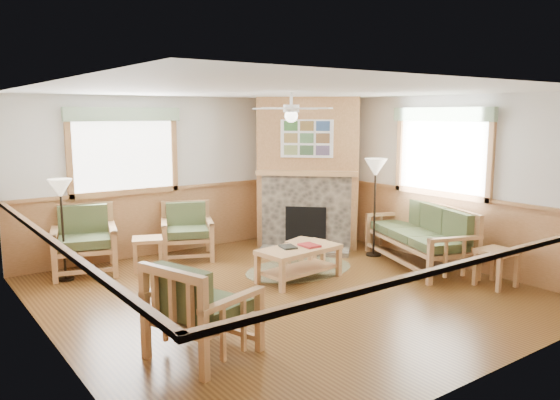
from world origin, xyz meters
TOP-DOWN VIEW (x-y plane):
  - floor at (0.00, 0.00)m, footprint 6.00×6.00m
  - ceiling at (0.00, 0.00)m, footprint 6.00×6.00m
  - wall_back at (0.00, 3.00)m, footprint 6.00×0.02m
  - wall_front at (0.00, -3.00)m, footprint 6.00×0.02m
  - wall_left at (-3.00, 0.00)m, footprint 0.02×6.00m
  - wall_right at (3.00, 0.00)m, footprint 0.02×6.00m
  - wainscot at (0.00, 0.00)m, footprint 6.00×6.00m
  - fireplace at (2.05, 2.05)m, footprint 3.11×3.11m
  - window_back at (-1.10, 2.96)m, footprint 1.90×0.16m
  - window_right at (2.96, -0.20)m, footprint 0.16×1.90m
  - ceiling_fan at (0.30, 0.30)m, footprint 1.59×1.59m
  - sofa at (2.55, -0.11)m, footprint 2.28×1.53m
  - armchair_back_left at (-1.93, 2.55)m, footprint 1.12×1.12m
  - armchair_back_right at (-0.27, 2.43)m, footprint 1.08×1.08m
  - armchair_left at (-1.83, -1.06)m, footprint 1.10×1.10m
  - coffee_table at (0.49, 0.35)m, footprint 1.29×0.74m
  - end_table_chairs at (-1.09, 2.15)m, footprint 0.59×0.58m
  - end_table_sofa at (2.55, -1.51)m, footprint 0.50×0.48m
  - footstool at (1.01, 0.85)m, footprint 0.62×0.62m
  - braided_rug at (0.82, 0.76)m, footprint 2.35×2.35m
  - floor_lamp_left at (-2.28, 2.37)m, footprint 0.40×0.40m
  - floor_lamp_right at (2.39, 0.70)m, footprint 0.47×0.47m
  - book_red at (0.64, 0.30)m, footprint 0.23×0.31m
  - book_dark at (0.34, 0.42)m, footprint 0.26×0.31m

SIDE VIEW (x-z plane):
  - floor at x=0.00m, z-range -0.01..0.00m
  - braided_rug at x=0.82m, z-range 0.00..0.01m
  - footstool at x=1.01m, z-range 0.00..0.42m
  - coffee_table at x=0.49m, z-range 0.00..0.49m
  - end_table_chairs at x=-1.09m, z-range 0.00..0.51m
  - end_table_sofa at x=2.55m, z-range 0.00..0.53m
  - armchair_back_right at x=-0.27m, z-range 0.00..0.92m
  - sofa at x=2.55m, z-range 0.00..0.97m
  - armchair_left at x=-1.83m, z-range 0.00..0.98m
  - armchair_back_left at x=-1.93m, z-range 0.00..1.02m
  - book_dark at x=0.34m, z-range 0.51..0.53m
  - book_red at x=0.64m, z-range 0.51..0.54m
  - wainscot at x=0.00m, z-range 0.00..1.10m
  - floor_lamp_left at x=-2.28m, z-range 0.00..1.50m
  - floor_lamp_right at x=2.39m, z-range 0.00..1.68m
  - wall_back at x=0.00m, z-range 0.00..2.70m
  - wall_front at x=0.00m, z-range 0.00..2.70m
  - wall_left at x=-3.00m, z-range 0.00..2.70m
  - wall_right at x=3.00m, z-range 0.00..2.70m
  - fireplace at x=2.05m, z-range 0.00..2.70m
  - window_back at x=-1.10m, z-range 1.78..3.28m
  - window_right at x=2.96m, z-range 1.78..3.28m
  - ceiling_fan at x=0.30m, z-range 2.48..2.84m
  - ceiling at x=0.00m, z-range 2.70..2.71m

